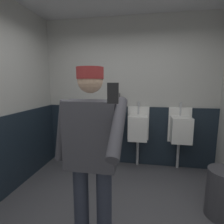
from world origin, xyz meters
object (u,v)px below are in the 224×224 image
at_px(trash_bin, 224,194).
at_px(person, 91,150).
at_px(urinal_left, 99,125).
at_px(urinal_middle, 138,127).
at_px(cell_phone, 113,93).
at_px(urinal_right, 181,129).

bearing_deg(trash_bin, person, -153.83).
relative_size(urinal_left, trash_bin, 2.11).
bearing_deg(urinal_middle, trash_bin, -46.33).
bearing_deg(urinal_middle, urinal_left, 180.00).
bearing_deg(person, urinal_middle, 79.11).
bearing_deg(cell_phone, urinal_right, 68.14).
distance_m(urinal_middle, urinal_right, 0.75).
xyz_separation_m(urinal_middle, trash_bin, (1.06, -1.11, -0.48)).
bearing_deg(urinal_right, urinal_middle, 180.00).
relative_size(urinal_right, person, 0.72).
xyz_separation_m(urinal_left, trash_bin, (1.81, -1.11, -0.48)).
relative_size(urinal_left, cell_phone, 11.27).
xyz_separation_m(urinal_right, person, (-1.10, -1.81, 0.24)).
bearing_deg(cell_phone, urinal_left, 104.08).
relative_size(urinal_right, trash_bin, 2.11).
distance_m(urinal_right, cell_phone, 2.57).
distance_m(person, trash_bin, 1.73).
height_order(urinal_right, trash_bin, urinal_right).
bearing_deg(cell_phone, trash_bin, 44.21).
bearing_deg(person, urinal_right, 58.74).
height_order(person, trash_bin, person).
relative_size(urinal_left, urinal_right, 1.00).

